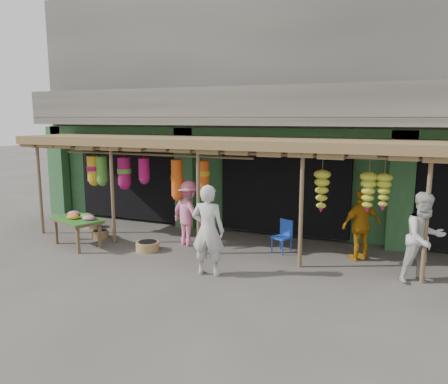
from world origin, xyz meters
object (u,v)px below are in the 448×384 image
at_px(blue_chair, 284,234).
at_px(person_front, 208,230).
at_px(person_right, 424,238).
at_px(person_vendor, 361,225).
at_px(person_shopper, 188,213).
at_px(flower_table, 78,220).

bearing_deg(blue_chair, person_front, -91.84).
xyz_separation_m(blue_chair, person_right, (3.11, -0.90, 0.48)).
bearing_deg(person_front, person_right, -168.93).
bearing_deg(blue_chair, person_right, 8.08).
xyz_separation_m(person_vendor, person_shopper, (-4.28, -0.46, 0.02)).
distance_m(person_vendor, person_shopper, 4.30).
bearing_deg(blue_chair, person_vendor, 27.56).
bearing_deg(person_shopper, blue_chair, -148.56).
relative_size(person_vendor, person_shopper, 0.98).
height_order(person_right, person_shopper, person_right).
bearing_deg(person_shopper, flower_table, 47.69).
height_order(flower_table, blue_chair, flower_table).
height_order(flower_table, person_shopper, person_shopper).
bearing_deg(person_front, blue_chair, -121.86).
relative_size(blue_chair, person_vendor, 0.48).
relative_size(flower_table, person_front, 0.85).
height_order(person_vendor, person_shopper, person_shopper).
relative_size(person_front, person_vendor, 1.16).
bearing_deg(person_right, person_shopper, 140.20).
height_order(blue_chair, person_front, person_front).
relative_size(flower_table, person_shopper, 0.96).
bearing_deg(flower_table, person_front, 12.80).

